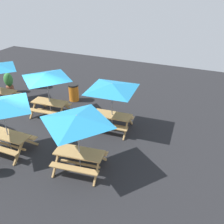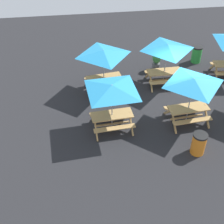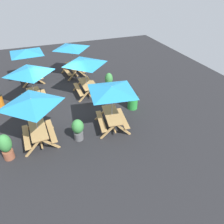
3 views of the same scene
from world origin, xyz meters
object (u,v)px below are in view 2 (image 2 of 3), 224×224
object	(u,v)px
trash_bin_orange	(199,144)
picnic_table_2	(112,91)
trash_bin_green	(197,54)
picnic_table_4	(193,85)
potted_plant_0	(157,59)
picnic_table_3	(167,50)
picnic_table_5	(103,56)

from	to	relation	value
trash_bin_orange	picnic_table_2	bearing A→B (deg)	-31.34
trash_bin_green	trash_bin_orange	distance (m)	7.54
picnic_table_4	trash_bin_orange	size ratio (longest dim) A/B	2.38
potted_plant_0	picnic_table_3	bearing A→B (deg)	91.13
picnic_table_5	potted_plant_0	xyz separation A→B (m)	(-3.17, -1.63, -1.35)
potted_plant_0	trash_bin_green	bearing A→B (deg)	-168.45
trash_bin_orange	potted_plant_0	world-z (taller)	potted_plant_0
picnic_table_4	picnic_table_2	bearing A→B (deg)	-4.66
picnic_table_2	trash_bin_green	bearing A→B (deg)	-142.01
picnic_table_4	potted_plant_0	bearing A→B (deg)	-91.56
trash_bin_green	picnic_table_5	bearing A→B (deg)	20.58
picnic_table_5	potted_plant_0	distance (m)	3.81
picnic_table_3	trash_bin_orange	distance (m)	5.34
picnic_table_2	trash_bin_orange	size ratio (longest dim) A/B	2.88
picnic_table_2	picnic_table_3	bearing A→B (deg)	-139.46
potted_plant_0	picnic_table_2	bearing A→B (deg)	55.63
picnic_table_3	trash_bin_green	world-z (taller)	picnic_table_3
picnic_table_2	potted_plant_0	size ratio (longest dim) A/B	2.34
picnic_table_3	picnic_table_4	xyz separation A→B (m)	(-0.24, 3.15, 0.00)
picnic_table_4	picnic_table_3	bearing A→B (deg)	-90.55
picnic_table_5	trash_bin_orange	bearing A→B (deg)	115.49
trash_bin_green	potted_plant_0	xyz separation A→B (m)	(2.54, 0.52, 0.14)
trash_bin_green	potted_plant_0	bearing A→B (deg)	11.55
picnic_table_5	trash_bin_green	xyz separation A→B (m)	(-5.71, -2.15, -1.49)
picnic_table_2	trash_bin_orange	distance (m)	4.07
picnic_table_3	picnic_table_5	bearing A→B (deg)	2.05
trash_bin_green	potted_plant_0	size ratio (longest dim) A/B	0.81
picnic_table_2	picnic_table_4	xyz separation A→B (m)	(-3.44, -0.01, 0.00)
picnic_table_2	picnic_table_4	bearing A→B (deg)	176.11
picnic_table_2	potted_plant_0	distance (m)	5.78
picnic_table_5	potted_plant_0	bearing A→B (deg)	-160.38
picnic_table_5	picnic_table_4	bearing A→B (deg)	131.40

